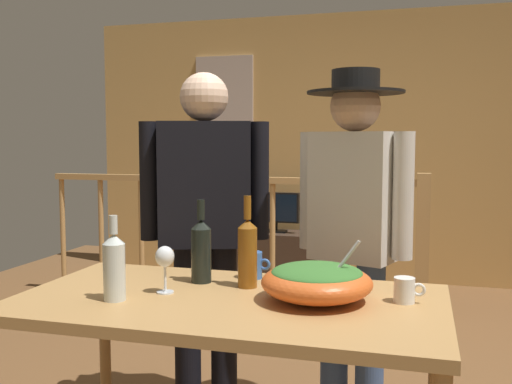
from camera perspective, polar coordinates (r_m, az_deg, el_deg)
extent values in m
cube|color=tan|center=(5.79, 11.27, 4.23)|extent=(5.70, 0.10, 2.57)
cube|color=#BDABA1|center=(6.05, -3.08, 9.38)|extent=(0.60, 0.03, 0.78)
cylinder|color=#B2844C|center=(5.51, -18.22, -4.09)|extent=(0.04, 0.04, 1.02)
cylinder|color=#B2844C|center=(5.31, -14.76, -4.35)|extent=(0.04, 0.04, 1.02)
cylinder|color=#B2844C|center=(5.13, -11.04, -4.61)|extent=(0.04, 0.04, 1.02)
cylinder|color=#B2844C|center=(4.97, -7.06, -4.87)|extent=(0.04, 0.04, 1.02)
cylinder|color=#B2844C|center=(4.83, -2.84, -5.12)|extent=(0.04, 0.04, 1.02)
cylinder|color=#B2844C|center=(4.72, 1.61, -5.35)|extent=(0.04, 0.04, 1.02)
cylinder|color=#B2844C|center=(4.65, 6.24, -5.56)|extent=(0.04, 0.04, 1.02)
cylinder|color=#B2844C|center=(4.60, 10.99, -5.73)|extent=(0.04, 0.04, 1.02)
cylinder|color=#B2844C|center=(4.59, 15.81, -5.87)|extent=(0.04, 0.04, 1.02)
cube|color=#B2844C|center=(4.77, -2.86, 1.22)|extent=(3.16, 0.07, 0.05)
cube|color=#B2844C|center=(4.58, 15.83, -5.25)|extent=(0.10, 0.10, 1.12)
cube|color=#38281E|center=(5.70, 1.95, -6.30)|extent=(0.90, 0.40, 0.48)
cube|color=black|center=(5.65, 1.96, -3.81)|extent=(0.20, 0.12, 0.02)
cylinder|color=black|center=(5.64, 1.96, -3.31)|extent=(0.03, 0.03, 0.08)
cube|color=black|center=(5.59, 1.89, -1.50)|extent=(0.46, 0.06, 0.29)
cube|color=black|center=(5.56, 1.82, -1.53)|extent=(0.42, 0.01, 0.26)
cube|color=#B2844C|center=(2.14, -2.65, -10.73)|extent=(1.53, 0.82, 0.04)
cylinder|color=#B2844C|center=(2.88, -14.42, -15.10)|extent=(0.05, 0.05, 0.76)
ellipsoid|color=#DB5B23|center=(2.09, 5.91, -8.75)|extent=(0.39, 0.39, 0.13)
ellipsoid|color=#38702D|center=(2.08, 5.92, -7.81)|extent=(0.32, 0.32, 0.06)
cylinder|color=silver|center=(2.07, 8.08, -7.27)|extent=(0.14, 0.01, 0.20)
cylinder|color=silver|center=(2.22, -8.79, -9.58)|extent=(0.06, 0.06, 0.01)
cylinder|color=silver|center=(2.21, -8.81, -8.26)|extent=(0.01, 0.01, 0.10)
ellipsoid|color=silver|center=(2.19, -8.84, -6.20)|extent=(0.07, 0.07, 0.08)
cylinder|color=brown|center=(2.26, -0.83, -6.38)|extent=(0.07, 0.07, 0.23)
cone|color=brown|center=(2.24, -0.84, -3.08)|extent=(0.07, 0.07, 0.03)
cylinder|color=brown|center=(2.23, -0.84, -1.52)|extent=(0.03, 0.03, 0.09)
cylinder|color=silver|center=(2.14, -13.58, -7.57)|extent=(0.08, 0.08, 0.20)
cone|color=silver|center=(2.12, -13.65, -4.45)|extent=(0.08, 0.08, 0.04)
cylinder|color=silver|center=(2.11, -13.68, -3.10)|extent=(0.03, 0.03, 0.07)
cylinder|color=black|center=(2.35, -5.34, -6.16)|extent=(0.08, 0.08, 0.21)
cone|color=black|center=(2.32, -5.36, -3.14)|extent=(0.08, 0.08, 0.04)
cylinder|color=black|center=(2.32, -5.37, -1.72)|extent=(0.03, 0.03, 0.08)
cylinder|color=#3866B2|center=(2.41, -0.31, -7.10)|extent=(0.08, 0.08, 0.11)
torus|color=#3866B2|center=(2.40, 0.85, -7.04)|extent=(0.05, 0.01, 0.05)
cylinder|color=white|center=(2.13, 14.19, -9.21)|extent=(0.07, 0.07, 0.09)
torus|color=white|center=(2.13, 15.51, -9.13)|extent=(0.05, 0.01, 0.05)
cylinder|color=black|center=(3.01, -3.13, -13.16)|extent=(0.13, 0.13, 0.85)
cylinder|color=black|center=(3.01, -6.64, -13.16)|extent=(0.13, 0.13, 0.85)
cube|color=black|center=(2.87, -5.00, 0.79)|extent=(0.49, 0.35, 0.60)
cylinder|color=black|center=(2.87, 0.37, 1.12)|extent=(0.09, 0.09, 0.57)
cylinder|color=black|center=(2.89, -10.34, 1.06)|extent=(0.09, 0.09, 0.57)
sphere|color=beige|center=(2.86, -5.06, 9.18)|extent=(0.23, 0.23, 0.23)
cylinder|color=#3D5684|center=(2.82, 10.97, -14.86)|extent=(0.13, 0.13, 0.82)
cylinder|color=#3D5684|center=(2.89, 7.61, -14.29)|extent=(0.13, 0.13, 0.82)
cube|color=beige|center=(2.70, 9.48, -0.40)|extent=(0.42, 0.33, 0.58)
cylinder|color=beige|center=(2.61, 14.09, -0.36)|extent=(0.09, 0.09, 0.55)
cylinder|color=beige|center=(2.80, 5.20, 0.15)|extent=(0.09, 0.09, 0.55)
sphere|color=#D8A884|center=(2.69, 9.61, 8.20)|extent=(0.23, 0.23, 0.23)
cylinder|color=black|center=(2.70, 9.63, 9.52)|extent=(0.43, 0.43, 0.01)
cylinder|color=black|center=(2.70, 9.65, 10.57)|extent=(0.21, 0.21, 0.10)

